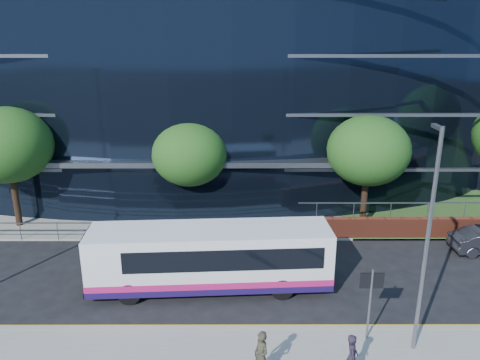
{
  "coord_description": "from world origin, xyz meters",
  "views": [
    {
      "loc": [
        -0.19,
        -16.18,
        10.94
      ],
      "look_at": [
        -0.14,
        8.0,
        3.15
      ],
      "focal_mm": 35.0,
      "sensor_mm": 36.0,
      "label": 1
    }
  ],
  "objects_px": {
    "tree_dist_e": "(442,86)",
    "streetlight_east": "(427,237)",
    "tree_far_c": "(368,151)",
    "pedestrian": "(352,357)",
    "street_sign": "(371,289)",
    "tree_far_a": "(7,145)",
    "tree_far_b": "(190,154)",
    "pedestrian_b": "(261,356)",
    "city_bus": "(212,257)"
  },
  "relations": [
    {
      "from": "tree_dist_e",
      "to": "streetlight_east",
      "type": "distance_m",
      "value": 45.85
    },
    {
      "from": "tree_far_c",
      "to": "pedestrian",
      "type": "height_order",
      "value": "tree_far_c"
    },
    {
      "from": "tree_far_c",
      "to": "street_sign",
      "type": "bearing_deg",
      "value": -103.29
    },
    {
      "from": "tree_far_a",
      "to": "tree_far_c",
      "type": "xyz_separation_m",
      "value": [
        20.0,
        0.0,
        -0.33
      ]
    },
    {
      "from": "tree_far_b",
      "to": "pedestrian_b",
      "type": "bearing_deg",
      "value": -75.06
    },
    {
      "from": "tree_dist_e",
      "to": "city_bus",
      "type": "xyz_separation_m",
      "value": [
        -25.35,
        -37.86,
        -3.03
      ]
    },
    {
      "from": "pedestrian",
      "to": "street_sign",
      "type": "bearing_deg",
      "value": -19.12
    },
    {
      "from": "city_bus",
      "to": "tree_dist_e",
      "type": "bearing_deg",
      "value": 52.89
    },
    {
      "from": "tree_dist_e",
      "to": "tree_far_b",
      "type": "bearing_deg",
      "value": -131.52
    },
    {
      "from": "tree_dist_e",
      "to": "city_bus",
      "type": "bearing_deg",
      "value": -123.81
    },
    {
      "from": "tree_far_a",
      "to": "pedestrian",
      "type": "bearing_deg",
      "value": -37.72
    },
    {
      "from": "tree_far_c",
      "to": "pedestrian_b",
      "type": "xyz_separation_m",
      "value": [
        -6.49,
        -12.67,
        -3.54
      ]
    },
    {
      "from": "tree_far_b",
      "to": "pedestrian",
      "type": "relative_size",
      "value": 3.73
    },
    {
      "from": "tree_far_b",
      "to": "pedestrian_b",
      "type": "height_order",
      "value": "tree_far_b"
    },
    {
      "from": "pedestrian",
      "to": "tree_far_a",
      "type": "bearing_deg",
      "value": 60.25
    },
    {
      "from": "tree_far_a",
      "to": "streetlight_east",
      "type": "xyz_separation_m",
      "value": [
        19.0,
        -11.17,
        -0.42
      ]
    },
    {
      "from": "street_sign",
      "to": "pedestrian_b",
      "type": "xyz_separation_m",
      "value": [
        -3.99,
        -2.08,
        -1.15
      ]
    },
    {
      "from": "street_sign",
      "to": "streetlight_east",
      "type": "height_order",
      "value": "streetlight_east"
    },
    {
      "from": "tree_far_a",
      "to": "tree_far_b",
      "type": "height_order",
      "value": "tree_far_a"
    },
    {
      "from": "tree_far_b",
      "to": "tree_far_c",
      "type": "distance_m",
      "value": 10.02
    },
    {
      "from": "street_sign",
      "to": "tree_far_b",
      "type": "relative_size",
      "value": 0.46
    },
    {
      "from": "tree_dist_e",
      "to": "tree_far_a",
      "type": "bearing_deg",
      "value": -140.04
    },
    {
      "from": "tree_far_a",
      "to": "tree_far_b",
      "type": "relative_size",
      "value": 1.15
    },
    {
      "from": "tree_dist_e",
      "to": "pedestrian",
      "type": "distance_m",
      "value": 48.43
    },
    {
      "from": "street_sign",
      "to": "tree_far_c",
      "type": "xyz_separation_m",
      "value": [
        2.5,
        10.59,
        2.39
      ]
    },
    {
      "from": "tree_far_a",
      "to": "pedestrian_b",
      "type": "distance_m",
      "value": 18.92
    },
    {
      "from": "tree_far_b",
      "to": "tree_dist_e",
      "type": "bearing_deg",
      "value": 48.48
    },
    {
      "from": "street_sign",
      "to": "tree_dist_e",
      "type": "distance_m",
      "value": 45.99
    },
    {
      "from": "city_bus",
      "to": "tree_far_c",
      "type": "bearing_deg",
      "value": 36.11
    },
    {
      "from": "pedestrian_b",
      "to": "street_sign",
      "type": "bearing_deg",
      "value": 86.57
    },
    {
      "from": "pedestrian",
      "to": "pedestrian_b",
      "type": "relative_size",
      "value": 0.96
    },
    {
      "from": "tree_far_c",
      "to": "city_bus",
      "type": "distance_m",
      "value": 11.23
    },
    {
      "from": "tree_dist_e",
      "to": "streetlight_east",
      "type": "xyz_separation_m",
      "value": [
        -18.0,
        -42.17,
        -0.1
      ]
    },
    {
      "from": "tree_far_b",
      "to": "tree_far_c",
      "type": "xyz_separation_m",
      "value": [
        10.0,
        -0.5,
        0.33
      ]
    },
    {
      "from": "tree_far_c",
      "to": "pedestrian",
      "type": "relative_size",
      "value": 4.02
    },
    {
      "from": "pedestrian",
      "to": "streetlight_east",
      "type": "bearing_deg",
      "value": -51.45
    },
    {
      "from": "pedestrian",
      "to": "pedestrian_b",
      "type": "bearing_deg",
      "value": 97.33
    },
    {
      "from": "tree_far_c",
      "to": "tree_dist_e",
      "type": "xyz_separation_m",
      "value": [
        17.0,
        31.0,
        0.0
      ]
    },
    {
      "from": "tree_far_a",
      "to": "tree_far_b",
      "type": "xyz_separation_m",
      "value": [
        10.0,
        0.5,
        -0.65
      ]
    },
    {
      "from": "tree_far_b",
      "to": "pedestrian",
      "type": "bearing_deg",
      "value": -64.06
    },
    {
      "from": "tree_dist_e",
      "to": "pedestrian_b",
      "type": "relative_size",
      "value": 3.85
    },
    {
      "from": "tree_far_a",
      "to": "tree_far_c",
      "type": "height_order",
      "value": "tree_far_a"
    },
    {
      "from": "tree_far_a",
      "to": "tree_far_b",
      "type": "distance_m",
      "value": 10.03
    },
    {
      "from": "tree_far_c",
      "to": "tree_dist_e",
      "type": "height_order",
      "value": "same"
    },
    {
      "from": "pedestrian_b",
      "to": "tree_dist_e",
      "type": "bearing_deg",
      "value": 120.75
    },
    {
      "from": "street_sign",
      "to": "tree_far_a",
      "type": "distance_m",
      "value": 20.63
    },
    {
      "from": "tree_far_c",
      "to": "tree_far_b",
      "type": "bearing_deg",
      "value": 177.14
    },
    {
      "from": "tree_far_b",
      "to": "tree_dist_e",
      "type": "relative_size",
      "value": 0.93
    },
    {
      "from": "tree_far_c",
      "to": "pedestrian_b",
      "type": "relative_size",
      "value": 3.85
    },
    {
      "from": "tree_far_a",
      "to": "streetlight_east",
      "type": "height_order",
      "value": "streetlight_east"
    }
  ]
}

